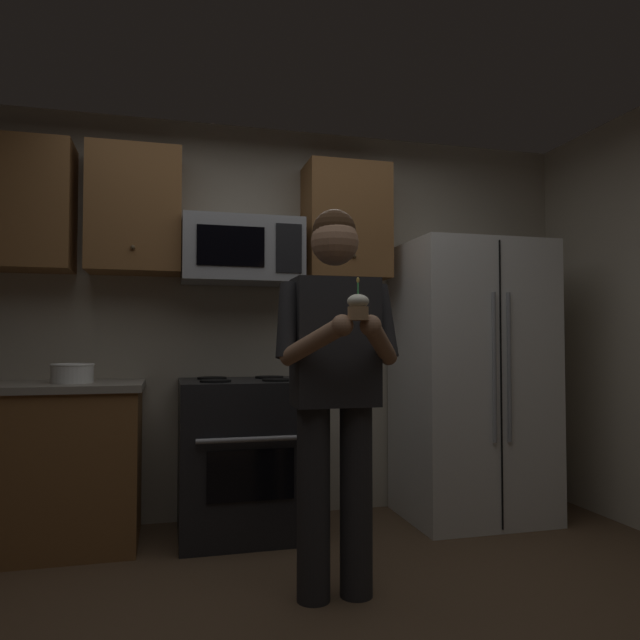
# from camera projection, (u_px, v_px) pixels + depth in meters

# --- Properties ---
(wall_back) EXTENTS (4.40, 0.10, 2.60)m
(wall_back) POSITION_uv_depth(u_px,v_px,m) (259.00, 320.00, 4.01)
(wall_back) COLOR #B7AD99
(wall_back) RESTS_ON ground
(oven_range) EXTENTS (0.76, 0.70, 0.93)m
(oven_range) POSITION_uv_depth(u_px,v_px,m) (243.00, 456.00, 3.56)
(oven_range) COLOR black
(oven_range) RESTS_ON ground
(microwave) EXTENTS (0.74, 0.41, 0.40)m
(microwave) POSITION_uv_depth(u_px,v_px,m) (242.00, 251.00, 3.72)
(microwave) COLOR #9EA0A5
(refrigerator) EXTENTS (0.90, 0.75, 1.80)m
(refrigerator) POSITION_uv_depth(u_px,v_px,m) (471.00, 380.00, 3.91)
(refrigerator) COLOR white
(refrigerator) RESTS_ON ground
(cabinet_row_upper) EXTENTS (2.78, 0.36, 0.76)m
(cabinet_row_upper) POSITION_uv_depth(u_px,v_px,m) (148.00, 212.00, 3.64)
(cabinet_row_upper) COLOR brown
(counter_left) EXTENTS (1.44, 0.66, 0.92)m
(counter_left) POSITION_uv_depth(u_px,v_px,m) (7.00, 467.00, 3.26)
(counter_left) COLOR brown
(counter_left) RESTS_ON ground
(bowl_large_white) EXTENTS (0.24, 0.24, 0.11)m
(bowl_large_white) POSITION_uv_depth(u_px,v_px,m) (72.00, 373.00, 3.33)
(bowl_large_white) COLOR white
(bowl_large_white) RESTS_ON counter_left
(person) EXTENTS (0.60, 0.48, 1.76)m
(person) POSITION_uv_depth(u_px,v_px,m) (336.00, 376.00, 2.68)
(person) COLOR #262628
(person) RESTS_ON ground
(cupcake) EXTENTS (0.09, 0.09, 0.17)m
(cupcake) POSITION_uv_depth(u_px,v_px,m) (358.00, 307.00, 2.37)
(cupcake) COLOR #A87F56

